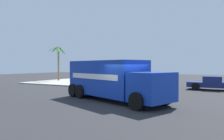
# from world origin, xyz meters

# --- Properties ---
(ground_plane) EXTENTS (100.00, 100.00, 0.00)m
(ground_plane) POSITION_xyz_m (0.00, 0.00, 0.00)
(ground_plane) COLOR #2B2B2D
(sidewalk_corner_far) EXTENTS (11.97, 11.97, 0.14)m
(sidewalk_corner_far) POSITION_xyz_m (13.40, 13.40, 0.07)
(sidewalk_corner_far) COLOR #B2ADA0
(sidewalk_corner_far) RESTS_ON ground
(delivery_truck) EXTENTS (5.46, 8.73, 2.78)m
(delivery_truck) POSITION_xyz_m (1.18, 1.45, 1.46)
(delivery_truck) COLOR #1438AD
(delivery_truck) RESTS_ON ground
(pickup_navy) EXTENTS (2.35, 5.25, 1.38)m
(pickup_navy) POSITION_xyz_m (11.64, -4.40, 0.73)
(pickup_navy) COLOR navy
(pickup_navy) RESTS_ON ground
(palm_tree_far) EXTENTS (2.67, 2.98, 5.28)m
(palm_tree_far) POSITION_xyz_m (13.14, 17.51, 3.64)
(palm_tree_far) COLOR #7A6647
(palm_tree_far) RESTS_ON sidewalk_corner_far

